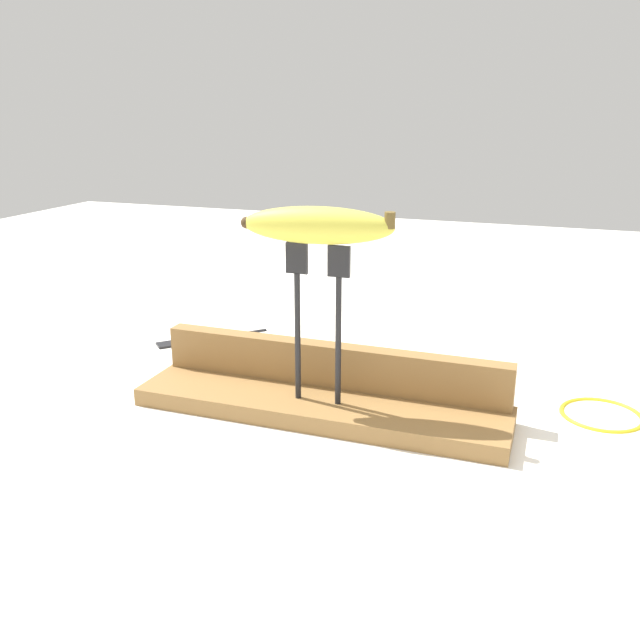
{
  "coord_description": "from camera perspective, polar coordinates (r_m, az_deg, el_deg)",
  "views": [
    {
      "loc": [
        0.26,
        -0.72,
        0.37
      ],
      "look_at": [
        0.0,
        0.0,
        0.12
      ],
      "focal_mm": 38.26,
      "sensor_mm": 36.0,
      "label": 1
    }
  ],
  "objects": [
    {
      "name": "ground_plane",
      "position": [
        0.85,
        0.0,
        -7.88
      ],
      "size": [
        3.0,
        3.0,
        0.0
      ],
      "primitive_type": "plane",
      "color": "white"
    },
    {
      "name": "fork_stand_center",
      "position": [
        0.79,
        -0.19,
        0.85
      ],
      "size": [
        0.08,
        0.01,
        0.19
      ],
      "color": "black",
      "rests_on": "wooden_board"
    },
    {
      "name": "wooden_board",
      "position": [
        0.84,
        0.0,
        -7.21
      ],
      "size": [
        0.46,
        0.11,
        0.02
      ],
      "primitive_type": "cube",
      "color": "olive",
      "rests_on": "ground"
    },
    {
      "name": "wire_coil",
      "position": [
        0.91,
        22.49,
        -7.21
      ],
      "size": [
        0.1,
        0.1,
        0.01
      ],
      "primitive_type": "torus",
      "color": "gold",
      "rests_on": "ground"
    },
    {
      "name": "banana_raised_center",
      "position": [
        0.77,
        -0.2,
        7.93
      ],
      "size": [
        0.18,
        0.06,
        0.04
      ],
      "color": "#DBD147",
      "rests_on": "fork_stand_center"
    },
    {
      "name": "fork_fallen_near",
      "position": [
        1.12,
        -10.15,
        -1.55
      ],
      "size": [
        0.14,
        0.14,
        0.01
      ],
      "color": "black",
      "rests_on": "ground"
    },
    {
      "name": "board_backstop",
      "position": [
        0.86,
        0.96,
        -3.77
      ],
      "size": [
        0.45,
        0.02,
        0.05
      ],
      "primitive_type": "cube",
      "color": "olive",
      "rests_on": "wooden_board"
    }
  ]
}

